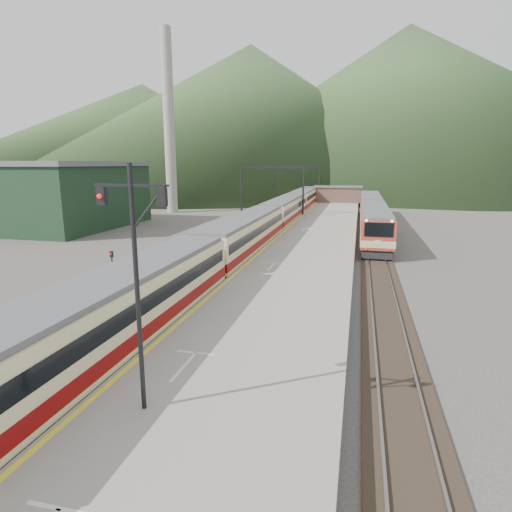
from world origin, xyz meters
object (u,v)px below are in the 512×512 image
(main_train, at_px, (269,220))
(second_train, at_px, (372,213))
(worker, at_px, (40,334))
(signal_mast, at_px, (136,266))

(main_train, height_order, second_train, main_train)
(main_train, distance_m, second_train, 15.35)
(worker, bearing_deg, signal_mast, 160.94)
(signal_mast, height_order, worker, signal_mast)
(second_train, distance_m, worker, 44.77)
(second_train, height_order, signal_mast, signal_mast)
(signal_mast, bearing_deg, main_train, 95.80)
(second_train, height_order, worker, second_train)
(signal_mast, relative_size, worker, 4.33)
(signal_mast, bearing_deg, worker, 148.96)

